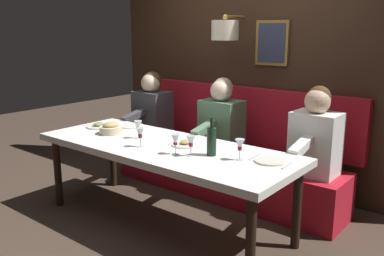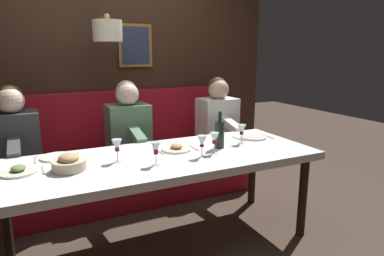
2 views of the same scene
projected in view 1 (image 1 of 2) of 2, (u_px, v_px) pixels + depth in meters
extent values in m
plane|color=#423328|center=(165.00, 224.00, 3.74)|extent=(12.00, 12.00, 0.00)
cube|color=silver|center=(164.00, 148.00, 3.58)|extent=(0.90, 2.39, 0.06)
cylinder|color=black|center=(251.00, 243.00, 2.73)|extent=(0.07, 0.07, 0.68)
cylinder|color=black|center=(58.00, 173.00, 4.07)|extent=(0.07, 0.07, 0.68)
cylinder|color=black|center=(297.00, 208.00, 3.26)|extent=(0.07, 0.07, 0.68)
cylinder|color=black|center=(113.00, 156.00, 4.60)|extent=(0.07, 0.07, 0.68)
cube|color=red|center=(222.00, 174.00, 4.36)|extent=(0.52, 2.59, 0.45)
cube|color=#382316|center=(255.00, 54.00, 4.53)|extent=(0.10, 3.79, 2.90)
cube|color=red|center=(248.00, 116.00, 4.62)|extent=(0.10, 2.59, 0.64)
cube|color=olive|center=(272.00, 43.00, 4.30)|extent=(0.04, 0.37, 0.46)
cube|color=#2D334C|center=(271.00, 43.00, 4.29)|extent=(0.01, 0.31, 0.40)
cylinder|color=#A37F38|center=(235.00, 17.00, 4.34)|extent=(0.35, 0.02, 0.02)
cylinder|color=beige|center=(225.00, 30.00, 4.24)|extent=(0.28, 0.28, 0.20)
sphere|color=#A37F38|center=(225.00, 17.00, 4.21)|extent=(0.06, 0.06, 0.06)
cube|color=white|center=(315.00, 144.00, 3.64)|extent=(0.30, 0.40, 0.56)
sphere|color=#D1A889|center=(317.00, 101.00, 3.54)|extent=(0.22, 0.22, 0.22)
sphere|color=#4C331E|center=(319.00, 97.00, 3.56)|extent=(0.20, 0.20, 0.20)
cube|color=white|center=(302.00, 146.00, 3.41)|extent=(0.33, 0.09, 0.14)
cube|color=#567A5B|center=(222.00, 127.00, 4.25)|extent=(0.30, 0.40, 0.56)
sphere|color=beige|center=(221.00, 91.00, 4.15)|extent=(0.22, 0.22, 0.22)
sphere|color=tan|center=(223.00, 87.00, 4.17)|extent=(0.20, 0.20, 0.20)
cube|color=#567A5B|center=(205.00, 129.00, 4.03)|extent=(0.33, 0.09, 0.14)
cube|color=#3D3D42|center=(152.00, 115.00, 4.86)|extent=(0.30, 0.40, 0.56)
sphere|color=beige|center=(151.00, 83.00, 4.76)|extent=(0.22, 0.22, 0.22)
sphere|color=#4C331E|center=(152.00, 80.00, 4.77)|extent=(0.20, 0.20, 0.20)
cube|color=#3D3D42|center=(134.00, 116.00, 4.63)|extent=(0.33, 0.09, 0.14)
cylinder|color=silver|center=(186.00, 145.00, 3.55)|extent=(0.24, 0.24, 0.01)
ellipsoid|color=#AD8E4C|center=(186.00, 142.00, 3.54)|extent=(0.11, 0.09, 0.04)
cube|color=silver|center=(198.00, 148.00, 3.45)|extent=(0.17, 0.02, 0.01)
cube|color=silver|center=(175.00, 142.00, 3.65)|extent=(0.18, 0.04, 0.01)
cylinder|color=silver|center=(270.00, 161.00, 3.11)|extent=(0.24, 0.24, 0.01)
cube|color=silver|center=(287.00, 166.00, 3.01)|extent=(0.17, 0.02, 0.01)
cube|color=silver|center=(255.00, 157.00, 3.21)|extent=(0.18, 0.03, 0.01)
cylinder|color=white|center=(132.00, 126.00, 4.23)|extent=(0.24, 0.24, 0.01)
cube|color=silver|center=(141.00, 129.00, 4.13)|extent=(0.17, 0.03, 0.01)
cube|color=silver|center=(124.00, 124.00, 4.34)|extent=(0.18, 0.02, 0.01)
cylinder|color=silver|center=(99.00, 127.00, 4.21)|extent=(0.24, 0.24, 0.01)
ellipsoid|color=#668447|center=(98.00, 124.00, 4.20)|extent=(0.11, 0.09, 0.04)
cube|color=silver|center=(106.00, 129.00, 4.11)|extent=(0.17, 0.02, 0.01)
cube|color=silver|center=(91.00, 125.00, 4.31)|extent=(0.18, 0.04, 0.01)
cylinder|color=silver|center=(138.00, 138.00, 3.79)|extent=(0.06, 0.06, 0.00)
cylinder|color=silver|center=(138.00, 134.00, 3.78)|extent=(0.01, 0.01, 0.07)
cone|color=silver|center=(138.00, 125.00, 3.76)|extent=(0.07, 0.07, 0.08)
cylinder|color=maroon|center=(138.00, 128.00, 3.76)|extent=(0.03, 0.03, 0.03)
cylinder|color=silver|center=(175.00, 154.00, 3.30)|extent=(0.06, 0.06, 0.00)
cylinder|color=silver|center=(175.00, 149.00, 3.29)|extent=(0.01, 0.01, 0.07)
cone|color=silver|center=(175.00, 139.00, 3.27)|extent=(0.07, 0.07, 0.08)
cylinder|color=maroon|center=(175.00, 144.00, 3.28)|extent=(0.03, 0.03, 0.02)
cylinder|color=silver|center=(239.00, 160.00, 3.15)|extent=(0.06, 0.06, 0.00)
cylinder|color=silver|center=(240.00, 155.00, 3.14)|extent=(0.01, 0.01, 0.07)
cone|color=silver|center=(240.00, 145.00, 3.13)|extent=(0.07, 0.07, 0.08)
cylinder|color=maroon|center=(240.00, 148.00, 3.13)|extent=(0.03, 0.03, 0.03)
cylinder|color=silver|center=(191.00, 156.00, 3.25)|extent=(0.06, 0.06, 0.00)
cylinder|color=silver|center=(191.00, 151.00, 3.24)|extent=(0.01, 0.01, 0.07)
cone|color=silver|center=(191.00, 141.00, 3.23)|extent=(0.07, 0.07, 0.08)
cylinder|color=maroon|center=(191.00, 145.00, 3.23)|extent=(0.03, 0.03, 0.03)
cylinder|color=silver|center=(141.00, 147.00, 3.51)|extent=(0.06, 0.06, 0.00)
cylinder|color=silver|center=(140.00, 142.00, 3.50)|extent=(0.01, 0.01, 0.07)
cone|color=silver|center=(140.00, 133.00, 3.48)|extent=(0.07, 0.07, 0.08)
cylinder|color=maroon|center=(140.00, 136.00, 3.49)|extent=(0.03, 0.03, 0.03)
cylinder|color=black|center=(212.00, 142.00, 3.25)|extent=(0.08, 0.08, 0.22)
cylinder|color=black|center=(212.00, 123.00, 3.21)|extent=(0.03, 0.03, 0.08)
cylinder|color=beige|center=(111.00, 130.00, 3.95)|extent=(0.22, 0.22, 0.07)
ellipsoid|color=tan|center=(111.00, 125.00, 3.94)|extent=(0.15, 0.13, 0.06)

